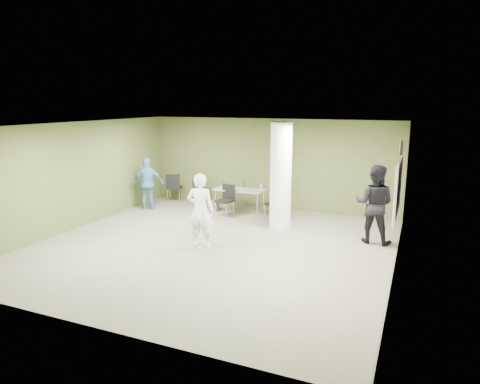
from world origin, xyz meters
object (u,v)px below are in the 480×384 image
at_px(folding_table, 240,191).
at_px(chair_back_left, 174,186).
at_px(man_black, 374,204).
at_px(woman_white, 201,211).
at_px(man_blue, 148,184).

xyz_separation_m(folding_table, chair_back_left, (-2.56, 0.37, -0.11)).
relative_size(folding_table, man_black, 0.81).
bearing_deg(chair_back_left, man_black, 144.99).
relative_size(woman_white, man_black, 0.92).
height_order(folding_table, man_blue, man_blue).
xyz_separation_m(folding_table, woman_white, (0.41, -3.27, 0.20)).
bearing_deg(woman_white, man_black, -161.24).
height_order(chair_back_left, woman_white, woman_white).
xyz_separation_m(chair_back_left, man_black, (6.58, -1.73, 0.38)).
height_order(chair_back_left, man_blue, man_blue).
xyz_separation_m(woman_white, man_black, (3.62, 1.91, 0.07)).
relative_size(folding_table, woman_white, 0.87).
bearing_deg(man_blue, chair_back_left, -131.12).
bearing_deg(woman_white, folding_table, -92.03).
relative_size(woman_white, man_blue, 1.07).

